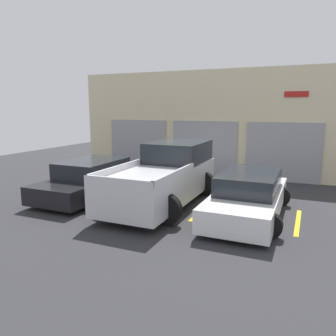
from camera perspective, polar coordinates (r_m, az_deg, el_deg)
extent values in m
plane|color=#2D2D30|center=(12.25, 2.92, -3.85)|extent=(28.00, 28.00, 0.00)
cube|color=beige|center=(15.03, 7.48, 7.72)|extent=(12.87, 0.60, 4.66)
cube|color=#939399|center=(16.17, -5.24, 3.99)|extent=(2.97, 0.08, 2.44)
cube|color=#939399|center=(14.85, 6.27, 3.41)|extent=(2.97, 0.08, 2.44)
cube|color=#939399|center=(14.23, 19.37, 2.57)|extent=(2.97, 0.08, 2.44)
cube|color=#B21E19|center=(14.12, 21.45, 11.89)|extent=(0.90, 0.03, 0.22)
cube|color=silver|center=(10.24, -1.12, -2.61)|extent=(1.93, 5.13, 0.96)
cube|color=#1E2328|center=(11.37, 1.84, 2.89)|extent=(1.78, 2.31, 0.68)
cube|color=silver|center=(9.56, -9.08, -0.20)|extent=(0.08, 2.82, 0.18)
cube|color=silver|center=(8.72, 1.23, -1.10)|extent=(0.08, 2.82, 0.18)
cube|color=silver|center=(7.94, -8.75, -2.36)|extent=(1.93, 0.08, 0.18)
cylinder|color=black|center=(12.06, -1.66, -2.01)|extent=(0.84, 0.22, 0.84)
cylinder|color=black|center=(11.46, 6.12, -2.74)|extent=(0.84, 0.22, 0.84)
cylinder|color=black|center=(9.37, -10.00, -5.83)|extent=(0.84, 0.22, 0.84)
cylinder|color=black|center=(8.58, -0.34, -7.20)|extent=(0.84, 0.22, 0.84)
cube|color=white|center=(9.54, 13.76, -5.62)|extent=(1.73, 4.55, 0.59)
cube|color=#1E2328|center=(9.52, 14.02, -2.23)|extent=(1.52, 2.50, 0.52)
cylinder|color=black|center=(11.05, 11.15, -4.00)|extent=(0.61, 0.22, 0.61)
cylinder|color=black|center=(10.84, 18.96, -4.66)|extent=(0.61, 0.22, 0.61)
cylinder|color=black|center=(8.42, 6.93, -8.46)|extent=(0.61, 0.22, 0.61)
cylinder|color=black|center=(8.15, 17.26, -9.52)|extent=(0.61, 0.22, 0.61)
cube|color=black|center=(11.65, -13.20, -2.71)|extent=(1.83, 4.37, 0.57)
cube|color=#1E2328|center=(11.63, -12.99, 0.04)|extent=(1.61, 2.41, 0.53)
cylinder|color=black|center=(13.21, -12.49, -1.62)|extent=(0.64, 0.22, 0.64)
cylinder|color=black|center=(12.34, -6.41, -2.28)|extent=(0.64, 0.22, 0.64)
cylinder|color=black|center=(11.19, -20.66, -4.22)|extent=(0.64, 0.22, 0.64)
cylinder|color=black|center=(10.16, -14.08, -5.31)|extent=(0.64, 0.22, 0.64)
cube|color=gold|center=(12.58, -18.04, -3.97)|extent=(0.12, 2.20, 0.01)
cube|color=gold|center=(11.02, -7.48, -5.54)|extent=(0.12, 2.20, 0.01)
cube|color=gold|center=(9.96, 5.98, -7.25)|extent=(0.12, 2.20, 0.01)
cube|color=gold|center=(9.55, 21.67, -8.74)|extent=(0.12, 2.20, 0.01)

